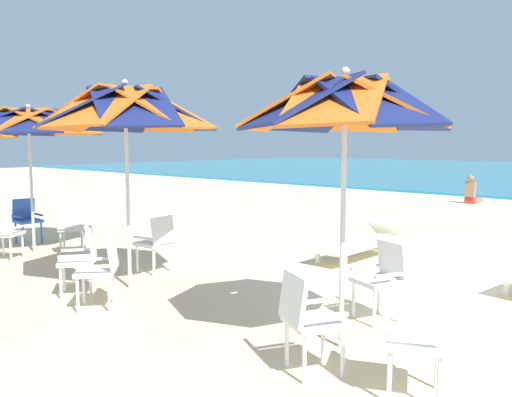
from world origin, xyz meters
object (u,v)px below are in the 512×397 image
(plastic_chair_8, at_px, (4,231))
(sun_lounger_2, at_px, (360,241))
(beachgoer_seated, at_px, (472,194))
(beach_umbrella_1, at_px, (126,111))
(plastic_chair_4, at_px, (157,240))
(beach_umbrella_0, at_px, (345,107))
(plastic_chair_0, at_px, (406,332))
(plastic_chair_2, at_px, (307,316))
(beach_umbrella_2, at_px, (29,123))
(plastic_chair_7, at_px, (72,226))
(plastic_chair_6, at_px, (27,218))
(plastic_chair_5, at_px, (101,267))
(plastic_chair_3, at_px, (82,257))
(plastic_chair_1, at_px, (382,275))

(plastic_chair_8, xyz_separation_m, sun_lounger_2, (4.20, 4.18, -0.22))
(plastic_chair_8, distance_m, beachgoer_seated, 13.95)
(beach_umbrella_1, height_order, plastic_chair_4, beach_umbrella_1)
(plastic_chair_8, xyz_separation_m, beachgoer_seated, (2.55, 13.71, -0.20))
(beach_umbrella_0, distance_m, sun_lounger_2, 4.48)
(beach_umbrella_1, bearing_deg, plastic_chair_0, -3.74)
(plastic_chair_2, distance_m, plastic_chair_8, 6.26)
(plastic_chair_4, bearing_deg, beach_umbrella_2, -168.41)
(plastic_chair_2, relative_size, plastic_chair_7, 1.00)
(plastic_chair_2, relative_size, plastic_chair_6, 1.00)
(plastic_chair_4, bearing_deg, plastic_chair_8, -154.03)
(plastic_chair_2, distance_m, plastic_chair_5, 2.85)
(sun_lounger_2, bearing_deg, plastic_chair_3, -108.64)
(beach_umbrella_1, xyz_separation_m, plastic_chair_3, (-0.18, -0.59, -1.86))
(plastic_chair_5, distance_m, plastic_chair_6, 4.82)
(plastic_chair_7, bearing_deg, plastic_chair_1, 6.04)
(plastic_chair_3, bearing_deg, plastic_chair_6, 165.36)
(plastic_chair_3, relative_size, plastic_chair_4, 1.00)
(beach_umbrella_1, distance_m, plastic_chair_7, 3.27)
(plastic_chair_1, relative_size, plastic_chair_5, 1.00)
(beach_umbrella_1, xyz_separation_m, beach_umbrella_2, (-3.26, 0.17, -0.07))
(plastic_chair_7, xyz_separation_m, plastic_chair_8, (-0.30, -1.04, 0.00))
(plastic_chair_2, bearing_deg, plastic_chair_4, 161.75)
(plastic_chair_0, bearing_deg, plastic_chair_2, -164.96)
(beach_umbrella_1, height_order, plastic_chair_5, beach_umbrella_1)
(plastic_chair_8, height_order, sun_lounger_2, plastic_chair_8)
(beach_umbrella_2, relative_size, sun_lounger_2, 1.22)
(plastic_chair_5, relative_size, plastic_chair_8, 1.00)
(beach_umbrella_0, height_order, plastic_chair_0, beach_umbrella_0)
(plastic_chair_3, relative_size, beachgoer_seated, 0.94)
(plastic_chair_4, bearing_deg, sun_lounger_2, 60.43)
(plastic_chair_3, relative_size, sun_lounger_2, 0.40)
(beach_umbrella_1, bearing_deg, plastic_chair_3, -106.99)
(plastic_chair_5, height_order, beachgoer_seated, beachgoer_seated)
(beach_umbrella_0, xyz_separation_m, sun_lounger_2, (-1.95, 3.51, -1.98))
(plastic_chair_1, relative_size, beachgoer_seated, 0.94)
(plastic_chair_1, xyz_separation_m, beach_umbrella_2, (-6.36, -1.00, 1.79))
(plastic_chair_7, relative_size, sun_lounger_2, 0.40)
(beach_umbrella_1, relative_size, sun_lounger_2, 1.29)
(plastic_chair_6, height_order, plastic_chair_7, same)
(beach_umbrella_0, relative_size, beach_umbrella_1, 0.95)
(plastic_chair_6, relative_size, plastic_chair_8, 1.00)
(plastic_chair_1, distance_m, sun_lounger_2, 3.14)
(beach_umbrella_2, relative_size, plastic_chair_7, 3.02)
(beach_umbrella_1, height_order, beachgoer_seated, beach_umbrella_1)
(plastic_chair_6, relative_size, sun_lounger_2, 0.40)
(plastic_chair_2, distance_m, beach_umbrella_1, 3.85)
(plastic_chair_0, bearing_deg, plastic_chair_6, 174.99)
(beach_umbrella_1, distance_m, plastic_chair_8, 3.50)
(beach_umbrella_1, distance_m, beach_umbrella_2, 3.26)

